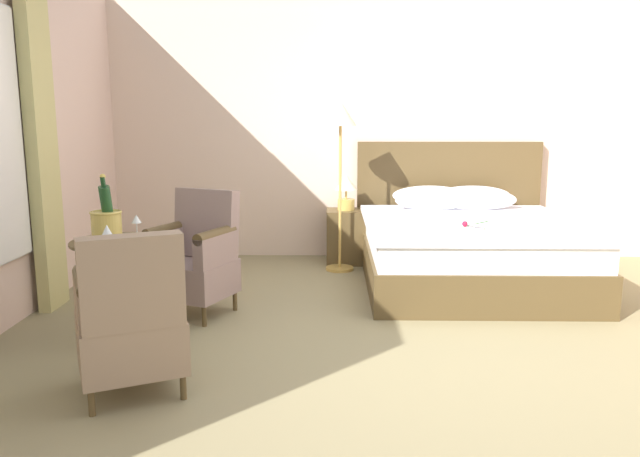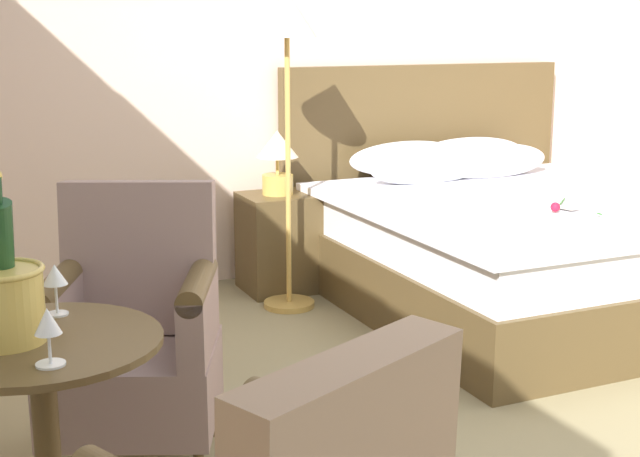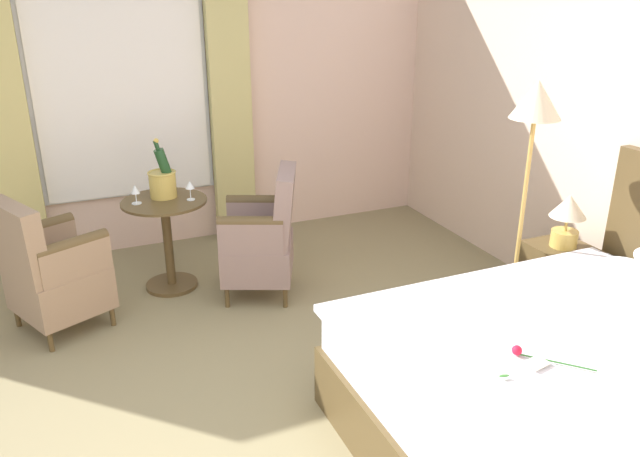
# 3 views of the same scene
# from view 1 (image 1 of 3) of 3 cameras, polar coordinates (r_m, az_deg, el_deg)

# --- Properties ---
(ground_plane) EXTENTS (7.37, 7.37, 0.00)m
(ground_plane) POSITION_cam_1_polar(r_m,az_deg,el_deg) (4.34, 8.40, -10.85)
(ground_plane) COLOR #8A7E59
(wall_headboard_side) EXTENTS (5.99, 0.12, 2.84)m
(wall_headboard_side) POSITION_cam_1_polar(r_m,az_deg,el_deg) (6.92, 5.68, 9.15)
(wall_headboard_side) COLOR beige
(wall_headboard_side) RESTS_ON ground
(bed) EXTENTS (1.98, 2.21, 1.27)m
(bed) POSITION_cam_1_polar(r_m,az_deg,el_deg) (6.03, 13.20, -1.49)
(bed) COLOR brown
(bed) RESTS_ON ground
(nightstand) EXTENTS (0.43, 0.38, 0.57)m
(nightstand) POSITION_cam_1_polar(r_m,az_deg,el_deg) (6.63, 2.38, -0.72)
(nightstand) COLOR brown
(nightstand) RESTS_ON ground
(bedside_lamp) EXTENTS (0.24, 0.24, 0.37)m
(bedside_lamp) POSITION_cam_1_polar(r_m,az_deg,el_deg) (6.56, 2.41, 3.62)
(bedside_lamp) COLOR gold
(bedside_lamp) RESTS_ON nightstand
(floor_lamp_brass) EXTENTS (0.31, 0.31, 1.69)m
(floor_lamp_brass) POSITION_cam_1_polar(r_m,az_deg,el_deg) (6.19, 1.88, 8.90)
(floor_lamp_brass) COLOR tan
(floor_lamp_brass) RESTS_ON ground
(side_table_round) EXTENTS (0.64, 0.64, 0.72)m
(side_table_round) POSITION_cam_1_polar(r_m,az_deg,el_deg) (4.53, -17.76, -4.64)
(side_table_round) COLOR brown
(side_table_round) RESTS_ON ground
(champagne_bucket) EXTENTS (0.21, 0.21, 0.45)m
(champagne_bucket) POSITION_cam_1_polar(r_m,az_deg,el_deg) (4.48, -18.94, 0.66)
(champagne_bucket) COLOR tan
(champagne_bucket) RESTS_ON side_table_round
(wine_glass_near_bucket) EXTENTS (0.07, 0.07, 0.14)m
(wine_glass_near_bucket) POSITION_cam_1_polar(r_m,az_deg,el_deg) (4.26, -18.89, -0.26)
(wine_glass_near_bucket) COLOR white
(wine_glass_near_bucket) RESTS_ON side_table_round
(wine_glass_near_edge) EXTENTS (0.07, 0.07, 0.15)m
(wine_glass_near_edge) POSITION_cam_1_polar(r_m,az_deg,el_deg) (4.60, -16.44, 0.74)
(wine_glass_near_edge) COLOR white
(wine_glass_near_edge) RESTS_ON side_table_round
(armchair_by_window) EXTENTS (0.73, 0.72, 0.98)m
(armchair_by_window) POSITION_cam_1_polar(r_m,az_deg,el_deg) (5.03, -11.27, -2.61)
(armchair_by_window) COLOR brown
(armchair_by_window) RESTS_ON ground
(armchair_facing_bed) EXTENTS (0.73, 0.72, 0.95)m
(armchair_facing_bed) POSITION_cam_1_polar(r_m,az_deg,el_deg) (3.66, -16.93, -8.05)
(armchair_facing_bed) COLOR brown
(armchair_facing_bed) RESTS_ON ground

